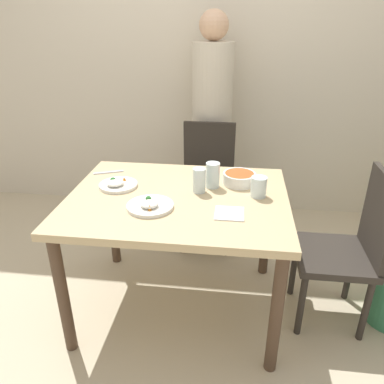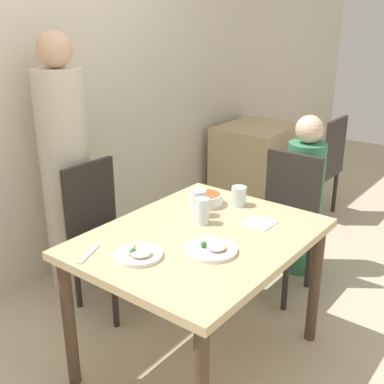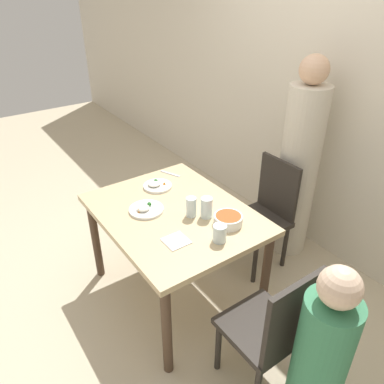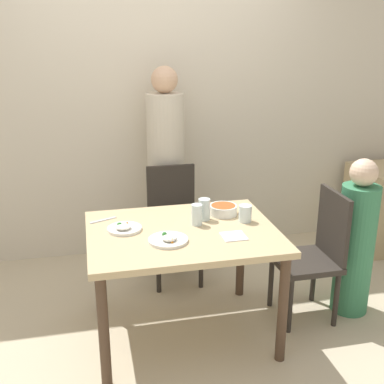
# 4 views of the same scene
# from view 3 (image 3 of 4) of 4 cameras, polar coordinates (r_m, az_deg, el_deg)

# --- Properties ---
(ground_plane) EXTENTS (10.00, 10.00, 0.00)m
(ground_plane) POSITION_cam_3_polar(r_m,az_deg,el_deg) (2.97, -2.42, -14.87)
(ground_plane) COLOR beige
(wall_back) EXTENTS (10.00, 0.06, 2.70)m
(wall_back) POSITION_cam_3_polar(r_m,az_deg,el_deg) (3.15, 19.46, 14.83)
(wall_back) COLOR beige
(wall_back) RESTS_ON ground_plane
(dining_table) EXTENTS (1.15, 0.90, 0.73)m
(dining_table) POSITION_cam_3_polar(r_m,az_deg,el_deg) (2.55, -2.73, -4.68)
(dining_table) COLOR tan
(dining_table) RESTS_ON ground_plane
(chair_adult_spot) EXTENTS (0.40, 0.40, 0.90)m
(chair_adult_spot) POSITION_cam_3_polar(r_m,az_deg,el_deg) (3.01, 11.13, -3.00)
(chair_adult_spot) COLOR #2D2823
(chair_adult_spot) RESTS_ON ground_plane
(chair_child_spot) EXTENTS (0.40, 0.40, 0.90)m
(chair_child_spot) POSITION_cam_3_polar(r_m,az_deg,el_deg) (2.16, 12.09, -19.62)
(chair_child_spot) COLOR #2D2823
(chair_child_spot) RESTS_ON ground_plane
(person_adult) EXTENTS (0.31, 0.31, 1.64)m
(person_adult) POSITION_cam_3_polar(r_m,az_deg,el_deg) (3.09, 15.89, 3.46)
(person_adult) COLOR beige
(person_adult) RESTS_ON ground_plane
(person_child) EXTENTS (0.25, 0.25, 1.11)m
(person_child) POSITION_cam_3_polar(r_m,az_deg,el_deg) (2.03, 18.70, -23.70)
(person_child) COLOR #387F56
(person_child) RESTS_ON ground_plane
(bowl_curry) EXTENTS (0.18, 0.18, 0.06)m
(bowl_curry) POSITION_cam_3_polar(r_m,az_deg,el_deg) (2.37, 5.53, -4.22)
(bowl_curry) COLOR white
(bowl_curry) RESTS_ON dining_table
(plate_rice_adult) EXTENTS (0.21, 0.21, 0.05)m
(plate_rice_adult) POSITION_cam_3_polar(r_m,az_deg,el_deg) (2.78, -5.38, 1.04)
(plate_rice_adult) COLOR white
(plate_rice_adult) RESTS_ON dining_table
(plate_rice_child) EXTENTS (0.23, 0.23, 0.05)m
(plate_rice_child) POSITION_cam_3_polar(r_m,az_deg,el_deg) (2.52, -7.06, -2.61)
(plate_rice_child) COLOR white
(plate_rice_child) RESTS_ON dining_table
(glass_water_tall) EXTENTS (0.08, 0.08, 0.14)m
(glass_water_tall) POSITION_cam_3_polar(r_m,az_deg,el_deg) (2.41, 2.23, -2.39)
(glass_water_tall) COLOR silver
(glass_water_tall) RESTS_ON dining_table
(glass_water_short) EXTENTS (0.08, 0.08, 0.11)m
(glass_water_short) POSITION_cam_3_polar(r_m,az_deg,el_deg) (2.22, 4.23, -6.29)
(glass_water_short) COLOR silver
(glass_water_short) RESTS_ON dining_table
(glass_water_center) EXTENTS (0.07, 0.07, 0.13)m
(glass_water_center) POSITION_cam_3_polar(r_m,az_deg,el_deg) (2.42, -0.12, -2.29)
(glass_water_center) COLOR silver
(glass_water_center) RESTS_ON dining_table
(napkin_folded) EXTENTS (0.14, 0.14, 0.01)m
(napkin_folded) POSITION_cam_3_polar(r_m,az_deg,el_deg) (2.24, -2.44, -7.45)
(napkin_folded) COLOR white
(napkin_folded) RESTS_ON dining_table
(fork_steel) EXTENTS (0.17, 0.09, 0.01)m
(fork_steel) POSITION_cam_3_polar(r_m,az_deg,el_deg) (2.96, -3.31, 2.80)
(fork_steel) COLOR silver
(fork_steel) RESTS_ON dining_table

